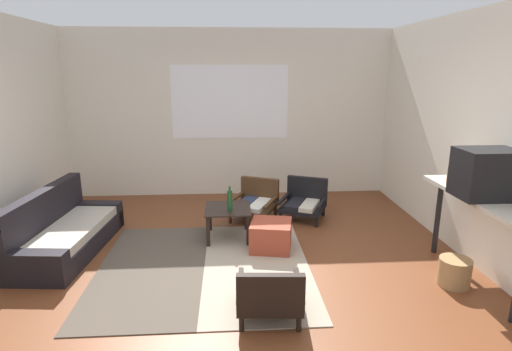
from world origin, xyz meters
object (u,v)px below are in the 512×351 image
object	(u,v)px
armchair_by_window	(255,201)
armchair_striped_foreground	(270,294)
couch	(64,233)
armchair_corner	(304,201)
console_shelf	(477,206)
coffee_table	(228,214)
wicker_basket	(454,272)
clay_vase	(460,175)
crt_television	(487,174)
ottoman_orange	(271,236)
glass_bottle	(230,200)

from	to	relation	value
armchair_by_window	armchair_striped_foreground	world-z (taller)	armchair_by_window
couch	armchair_striped_foreground	size ratio (longest dim) A/B	2.90
armchair_corner	console_shelf	size ratio (longest dim) A/B	0.52
coffee_table	armchair_striped_foreground	size ratio (longest dim) A/B	0.96
wicker_basket	armchair_striped_foreground	bearing A→B (deg)	-166.68
coffee_table	console_shelf	xyz separation A→B (m)	(2.39, -1.27, 0.47)
armchair_by_window	armchair_striped_foreground	bearing A→B (deg)	-90.86
armchair_corner	clay_vase	size ratio (longest dim) A/B	2.86
crt_television	armchair_striped_foreground	bearing A→B (deg)	-168.56
crt_television	clay_vase	distance (m)	0.44
ottoman_orange	armchair_corner	bearing A→B (deg)	60.95
armchair_corner	clay_vase	bearing A→B (deg)	-50.73
console_shelf	armchair_corner	bearing A→B (deg)	123.93
couch	crt_television	distance (m)	4.53
ottoman_orange	glass_bottle	distance (m)	0.65
armchair_by_window	armchair_corner	world-z (taller)	armchair_corner
glass_bottle	coffee_table	bearing A→B (deg)	102.62
couch	crt_television	bearing A→B (deg)	-14.15
couch	glass_bottle	xyz separation A→B (m)	(1.93, 0.15, 0.31)
console_shelf	glass_bottle	world-z (taller)	console_shelf
ottoman_orange	console_shelf	distance (m)	2.19
armchair_striped_foreground	armchair_corner	size ratio (longest dim) A/B	0.80
coffee_table	armchair_corner	bearing A→B (deg)	32.06
console_shelf	crt_television	world-z (taller)	crt_television
clay_vase	wicker_basket	size ratio (longest dim) A/B	0.87
glass_bottle	wicker_basket	xyz separation A→B (m)	(2.20, -1.21, -0.40)
armchair_by_window	clay_vase	xyz separation A→B (m)	(2.01, -1.65, 0.77)
couch	crt_television	size ratio (longest dim) A/B	3.31
console_shelf	wicker_basket	bearing A→B (deg)	-162.99
couch	coffee_table	distance (m)	1.93
console_shelf	clay_vase	distance (m)	0.41
armchair_striped_foreground	glass_bottle	distance (m)	1.71
coffee_table	glass_bottle	size ratio (longest dim) A/B	1.87
couch	armchair_by_window	bearing A→B (deg)	23.38
armchair_corner	glass_bottle	xyz separation A→B (m)	(-1.06, -0.79, 0.28)
armchair_striped_foreground	crt_television	world-z (taller)	crt_television
coffee_table	console_shelf	size ratio (longest dim) A/B	0.39
coffee_table	ottoman_orange	size ratio (longest dim) A/B	1.26
armchair_by_window	crt_television	distance (m)	3.02
clay_vase	armchair_by_window	bearing A→B (deg)	140.62
couch	clay_vase	distance (m)	4.42
glass_bottle	wicker_basket	bearing A→B (deg)	-28.82
armchair_by_window	clay_vase	world-z (taller)	clay_vase
coffee_table	armchair_corner	size ratio (longest dim) A/B	0.76
armchair_corner	ottoman_orange	distance (m)	1.20
couch	glass_bottle	distance (m)	1.96
console_shelf	couch	bearing A→B (deg)	166.90
armchair_by_window	armchair_corner	size ratio (longest dim) A/B	1.04
ottoman_orange	clay_vase	distance (m)	2.15
glass_bottle	wicker_basket	distance (m)	2.54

